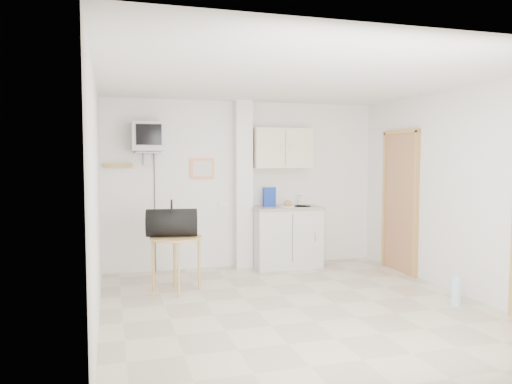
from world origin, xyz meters
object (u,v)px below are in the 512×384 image
object	(u,v)px
water_bottle	(456,292)
crt_television	(148,138)
round_table	(176,244)
duffel_bag	(172,222)

from	to	relation	value
water_bottle	crt_television	bearing A→B (deg)	142.33
crt_television	round_table	size ratio (longest dim) A/B	3.13
crt_television	round_table	world-z (taller)	crt_television
round_table	water_bottle	size ratio (longest dim) A/B	1.97
duffel_bag	water_bottle	world-z (taller)	duffel_bag
water_bottle	round_table	bearing A→B (deg)	153.09
round_table	duffel_bag	distance (m)	0.27
water_bottle	duffel_bag	bearing A→B (deg)	153.04
duffel_bag	round_table	bearing A→B (deg)	-21.53
duffel_bag	water_bottle	bearing A→B (deg)	-18.95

